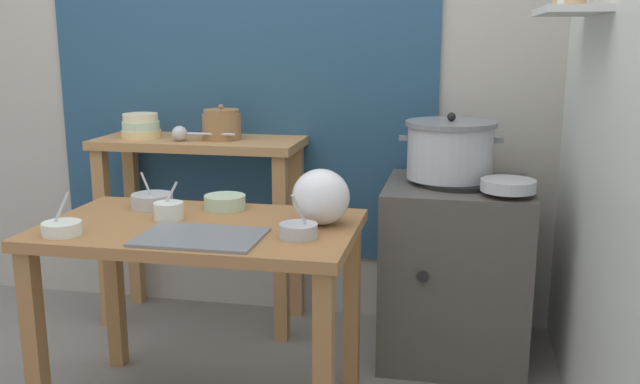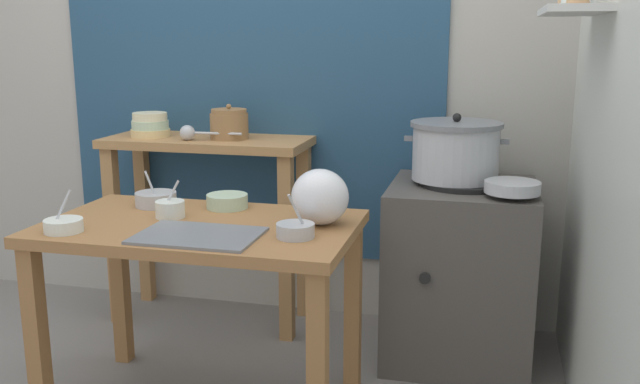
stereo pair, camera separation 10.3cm
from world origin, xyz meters
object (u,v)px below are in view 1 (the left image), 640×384
at_px(prep_bowl_0, 152,200).
at_px(serving_tray, 200,237).
at_px(steamer_pot, 450,150).
at_px(ladle, 182,134).
at_px(bowl_stack_enamel, 141,126).
at_px(prep_bowl_3, 62,228).
at_px(stove_block, 454,270).
at_px(back_shelf_table, 201,185).
at_px(prep_bowl_2, 299,230).
at_px(prep_bowl_4, 169,210).
at_px(clay_pot, 222,125).
at_px(wide_pan, 508,185).
at_px(prep_bowl_1, 225,201).
at_px(plastic_bag, 321,197).
at_px(prep_table, 201,254).

bearing_deg(prep_bowl_0, serving_tray, -47.11).
relative_size(steamer_pot, ladle, 1.46).
bearing_deg(ladle, bowl_stack_enamel, 164.15).
distance_m(bowl_stack_enamel, prep_bowl_3, 1.04).
relative_size(stove_block, ladle, 2.67).
bearing_deg(prep_bowl_0, stove_block, 22.74).
bearing_deg(serving_tray, back_shelf_table, 111.15).
bearing_deg(prep_bowl_2, ladle, 132.12).
distance_m(back_shelf_table, prep_bowl_4, 0.79).
bearing_deg(prep_bowl_4, clay_pot, 94.56).
relative_size(serving_tray, prep_bowl_2, 2.60).
xyz_separation_m(back_shelf_table, wide_pan, (1.38, -0.32, 0.12)).
distance_m(prep_bowl_3, prep_bowl_4, 0.37).
bearing_deg(prep_bowl_4, steamer_pot, 33.62).
xyz_separation_m(bowl_stack_enamel, prep_bowl_0, (0.32, -0.59, -0.20)).
bearing_deg(prep_bowl_1, prep_bowl_4, -128.95).
bearing_deg(serving_tray, wide_pan, 33.07).
bearing_deg(steamer_pot, prep_bowl_0, -155.67).
distance_m(prep_bowl_0, prep_bowl_3, 0.43).
bearing_deg(ladle, plastic_bag, -39.49).
height_order(serving_tray, plastic_bag, plastic_bag).
bearing_deg(prep_bowl_2, serving_tray, -166.58).
bearing_deg(bowl_stack_enamel, clay_pot, 3.63).
bearing_deg(prep_bowl_3, prep_bowl_4, 44.91).
height_order(ladle, prep_bowl_0, ladle).
distance_m(ladle, prep_bowl_1, 0.64).
distance_m(bowl_stack_enamel, serving_tray, 1.17).
height_order(clay_pot, prep_bowl_3, clay_pot).
bearing_deg(prep_bowl_4, serving_tray, -46.32).
xyz_separation_m(back_shelf_table, ladle, (-0.04, -0.09, 0.26)).
relative_size(ladle, prep_bowl_1, 1.85).
relative_size(back_shelf_table, clay_pot, 5.42).
bearing_deg(bowl_stack_enamel, prep_table, -53.10).
height_order(bowl_stack_enamel, ladle, bowl_stack_enamel).
height_order(wide_pan, prep_bowl_0, prep_bowl_0).
bearing_deg(back_shelf_table, clay_pot, 0.00).
bearing_deg(plastic_bag, prep_table, -169.50).
distance_m(steamer_pot, ladle, 1.20).
bearing_deg(prep_bowl_1, serving_tray, -82.36).
bearing_deg(steamer_pot, prep_bowl_4, -146.38).
distance_m(prep_table, ladle, 0.86).
height_order(ladle, serving_tray, ladle).
height_order(back_shelf_table, wide_pan, back_shelf_table).
height_order(serving_tray, wide_pan, wide_pan).
distance_m(stove_block, clay_pot, 1.24).
relative_size(back_shelf_table, prep_bowl_2, 6.24).
height_order(steamer_pot, clay_pot, clay_pot).
height_order(clay_pot, prep_bowl_0, clay_pot).
relative_size(prep_bowl_0, prep_bowl_1, 1.00).
relative_size(bowl_stack_enamel, plastic_bag, 0.91).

